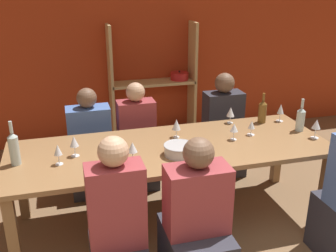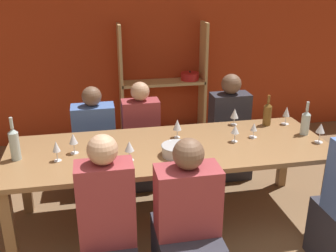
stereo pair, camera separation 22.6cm
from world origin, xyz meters
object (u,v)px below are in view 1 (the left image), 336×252
(wine_bottle_green, at_px, (301,119))
(person_far_b, at_px, (137,148))
(wine_bottle_dark, at_px, (262,111))
(wine_glass_white_e, at_px, (231,112))
(wine_glass_red_b, at_px, (316,125))
(person_far_c, at_px, (222,136))
(wine_glass_white_d, at_px, (58,151))
(mixing_bowl, at_px, (179,149))
(wine_glass_red_a, at_px, (133,148))
(wine_glass_white_c, at_px, (252,125))
(wine_glass_empty_a, at_px, (176,125))
(wine_glass_empty_b, at_px, (281,109))
(wine_bottle_amber, at_px, (14,148))
(shelf_unit, at_px, (154,102))
(person_near_b, at_px, (118,241))
(dining_table, at_px, (171,154))
(person_near_a, at_px, (196,236))
(person_far_a, at_px, (91,154))
(wine_glass_white_b, at_px, (234,128))
(wine_glass_white_a, at_px, (74,142))

(wine_bottle_green, height_order, person_far_b, person_far_b)
(wine_bottle_dark, distance_m, wine_glass_white_e, 0.32)
(wine_glass_red_b, distance_m, person_far_c, 1.17)
(wine_bottle_green, bearing_deg, wine_glass_white_d, -176.55)
(wine_glass_red_b, xyz_separation_m, wine_glass_white_e, (-0.58, 0.55, -0.01))
(mixing_bowl, height_order, wine_glass_red_a, wine_glass_red_a)
(wine_glass_white_c, distance_m, person_far_b, 1.24)
(wine_bottle_green, distance_m, wine_glass_empty_a, 1.17)
(wine_bottle_dark, height_order, wine_glass_empty_b, wine_bottle_dark)
(wine_glass_white_c, height_order, wine_glass_white_e, wine_glass_white_e)
(wine_bottle_amber, height_order, wine_glass_white_e, wine_bottle_amber)
(wine_bottle_green, xyz_separation_m, person_far_c, (-0.44, 0.78, -0.44))
(mixing_bowl, relative_size, wine_glass_white_d, 1.51)
(wine_glass_white_d, xyz_separation_m, person_far_c, (1.74, 0.91, -0.44))
(shelf_unit, xyz_separation_m, person_far_c, (0.52, -1.06, -0.12))
(wine_bottle_amber, relative_size, person_near_b, 0.29)
(wine_glass_red_a, relative_size, wine_glass_empty_a, 0.96)
(shelf_unit, height_order, wine_glass_empty_a, shelf_unit)
(wine_bottle_green, bearing_deg, dining_table, -178.28)
(dining_table, height_order, wine_glass_white_c, wine_glass_white_c)
(person_far_b, xyz_separation_m, person_far_c, (0.97, 0.05, 0.01))
(person_near_a, relative_size, person_far_a, 1.06)
(wine_glass_empty_a, bearing_deg, person_near_b, -125.89)
(wine_glass_white_b, height_order, wine_glass_white_e, wine_glass_white_e)
(wine_glass_white_b, relative_size, wine_glass_white_c, 1.11)
(mixing_bowl, relative_size, wine_glass_empty_a, 1.48)
(wine_glass_empty_a, relative_size, wine_glass_empty_b, 0.96)
(dining_table, height_order, wine_bottle_green, wine_bottle_green)
(wine_glass_empty_b, distance_m, wine_glass_white_b, 0.71)
(wine_glass_empty_b, xyz_separation_m, person_far_c, (-0.39, 0.51, -0.45))
(wine_bottle_green, relative_size, wine_glass_empty_a, 1.80)
(wine_bottle_dark, height_order, wine_glass_white_d, wine_bottle_dark)
(wine_glass_empty_a, xyz_separation_m, wine_glass_white_a, (-0.90, -0.16, 0.00))
(wine_bottle_amber, height_order, wine_glass_empty_a, wine_bottle_amber)
(mixing_bowl, relative_size, wine_glass_white_b, 1.68)
(wine_bottle_amber, relative_size, wine_glass_red_a, 2.14)
(person_near_b, distance_m, person_far_b, 1.58)
(shelf_unit, bearing_deg, wine_bottle_green, -62.38)
(wine_glass_white_b, relative_size, person_near_a, 0.13)
(wine_glass_white_c, xyz_separation_m, wine_glass_white_e, (-0.06, 0.33, 0.02))
(wine_glass_empty_b, distance_m, wine_glass_white_d, 2.17)
(person_near_a, bearing_deg, wine_glass_empty_a, 81.46)
(mixing_bowl, bearing_deg, wine_glass_empty_b, 22.01)
(wine_glass_red_a, distance_m, wine_glass_red_b, 1.66)
(wine_bottle_green, xyz_separation_m, person_near_b, (-1.84, -0.79, -0.41))
(dining_table, xyz_separation_m, wine_glass_red_b, (1.29, -0.16, 0.20))
(wine_glass_red_a, xyz_separation_m, wine_glass_empty_a, (0.47, 0.38, 0.00))
(mixing_bowl, distance_m, person_near_a, 0.74)
(wine_glass_red_a, height_order, person_far_a, person_far_a)
(wine_glass_white_b, relative_size, person_far_c, 0.13)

